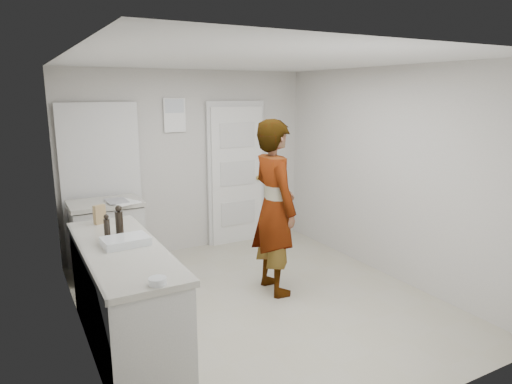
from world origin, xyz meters
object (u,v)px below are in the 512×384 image
cake_mix_box (100,214)px  egg_bowl (158,281)px  person (274,208)px  spice_jar (120,219)px  baking_dish (126,241)px  oil_cruet_a (119,221)px  oil_cruet_b (107,228)px

cake_mix_box → egg_bowl: bearing=-112.0°
person → spice_jar: person is taller
baking_dish → egg_bowl: baking_dish is taller
spice_jar → baking_dish: size_ratio=0.19×
person → egg_bowl: size_ratio=15.73×
person → baking_dish: person is taller
cake_mix_box → egg_bowl: 1.71m
oil_cruet_a → oil_cruet_b: bearing=-138.9°
person → baking_dish: size_ratio=4.91×
oil_cruet_a → baking_dish: bearing=-93.8°
cake_mix_box → baking_dish: 0.78m
oil_cruet_b → baking_dish: (0.11, -0.19, -0.08)m
cake_mix_box → oil_cruet_a: 0.47m
cake_mix_box → spice_jar: cake_mix_box is taller
spice_jar → baking_dish: (-0.11, -0.70, -0.01)m
spice_jar → egg_bowl: spice_jar is taller
spice_jar → cake_mix_box: bearing=158.4°
oil_cruet_a → oil_cruet_b: 0.18m
oil_cruet_a → baking_dish: 0.32m
oil_cruet_b → person: bearing=5.1°
person → cake_mix_box: 1.82m
person → spice_jar: size_ratio=26.47×
oil_cruet_b → baking_dish: oil_cruet_b is taller
egg_bowl → spice_jar: bearing=86.2°
egg_bowl → oil_cruet_b: bearing=95.5°
cake_mix_box → spice_jar: (0.18, -0.07, -0.06)m
cake_mix_box → oil_cruet_b: size_ratio=0.79×
cake_mix_box → spice_jar: bearing=-45.9°
egg_bowl → baking_dish: bearing=89.8°
cake_mix_box → oil_cruet_a: (0.09, -0.46, 0.04)m
baking_dish → spice_jar: bearing=81.5°
baking_dish → egg_bowl: size_ratio=3.20×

